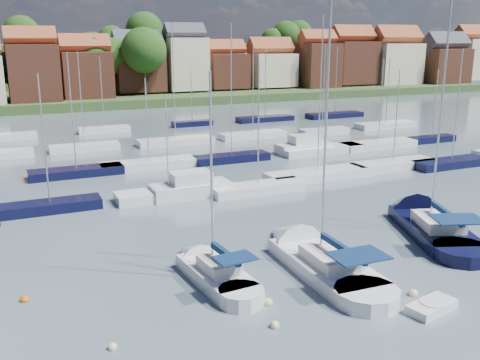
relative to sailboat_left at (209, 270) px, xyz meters
name	(u,v)px	position (x,y,z in m)	size (l,w,h in m)	color
ground	(179,150)	(9.76, 36.15, -0.37)	(260.00, 260.00, 0.00)	#44535D
sailboat_left	(209,270)	(0.00, 0.00, 0.00)	(3.22, 9.57, 12.88)	silver
sailboat_centre	(310,256)	(6.59, -0.51, -0.02)	(4.02, 13.40, 17.94)	silver
sailboat_navy	(423,221)	(17.75, 1.76, -0.02)	(8.38, 14.27, 19.10)	black
tender	(432,307)	(8.91, -8.55, -0.13)	(3.01, 1.87, 0.60)	silver
buoy_a	(113,349)	(-6.72, -5.38, -0.37)	(0.42, 0.42, 0.42)	beige
buoy_b	(275,327)	(0.81, -6.70, -0.37)	(0.47, 0.47, 0.47)	beige
buoy_c	(268,304)	(1.60, -4.48, -0.37)	(0.48, 0.48, 0.48)	beige
buoy_d	(413,295)	(9.25, -6.84, -0.37)	(0.51, 0.51, 0.51)	beige
buoy_e	(410,228)	(16.42, 1.62, -0.37)	(0.49, 0.49, 0.49)	beige
buoy_g	(25,301)	(-10.07, 1.13, -0.37)	(0.49, 0.49, 0.49)	#D85914
marina_field	(207,153)	(11.67, 31.29, 0.07)	(79.62, 41.41, 15.93)	silver
far_shore_town	(83,72)	(11.99, 128.81, 4.24)	(212.46, 90.00, 22.27)	#304824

